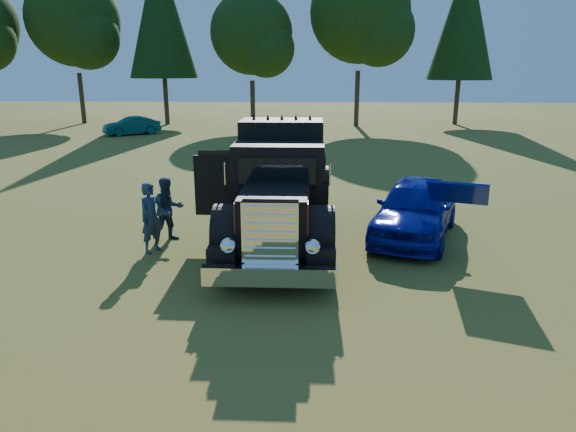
% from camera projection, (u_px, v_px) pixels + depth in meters
% --- Properties ---
extents(ground, '(120.00, 120.00, 0.00)m').
position_uv_depth(ground, '(287.00, 267.00, 11.32)').
color(ground, '#3A5B1A').
rests_on(ground, ground).
extents(treeline, '(72.10, 24.04, 13.84)m').
position_uv_depth(treeline, '(258.00, 18.00, 36.11)').
color(treeline, '#2D2116').
rests_on(treeline, ground).
extents(diamond_t_truck, '(3.38, 7.16, 3.00)m').
position_uv_depth(diamond_t_truck, '(280.00, 195.00, 12.42)').
color(diamond_t_truck, black).
rests_on(diamond_t_truck, ground).
extents(hotrod_coupe, '(3.22, 4.83, 1.89)m').
position_uv_depth(hotrod_coupe, '(416.00, 208.00, 13.22)').
color(hotrod_coupe, '#0710AC').
rests_on(hotrod_coupe, ground).
extents(spectator_near, '(0.67, 0.73, 1.68)m').
position_uv_depth(spectator_near, '(151.00, 218.00, 12.08)').
color(spectator_near, '#21234F').
rests_on(spectator_near, ground).
extents(spectator_far, '(1.00, 0.97, 1.63)m').
position_uv_depth(spectator_far, '(168.00, 210.00, 12.89)').
color(spectator_far, '#1E2D47').
rests_on(spectator_far, ground).
extents(distant_teal_car, '(3.68, 3.14, 1.19)m').
position_uv_depth(distant_teal_car, '(132.00, 126.00, 34.26)').
color(distant_teal_car, '#0A343C').
rests_on(distant_teal_car, ground).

